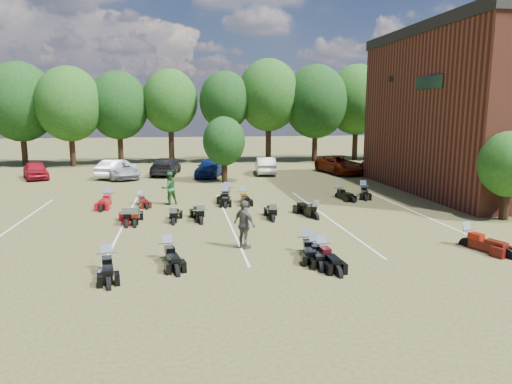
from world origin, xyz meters
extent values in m
plane|color=brown|center=(0.00, 0.00, 0.00)|extent=(160.00, 160.00, 0.00)
imported|color=maroon|center=(-16.70, 19.60, 0.71)|extent=(3.07, 4.47, 1.41)
imported|color=silver|center=(-10.45, 19.36, 0.74)|extent=(2.93, 4.74, 1.47)
imported|color=#989AA0|center=(-10.10, 18.69, 0.67)|extent=(3.83, 5.33, 1.35)
imported|color=black|center=(-6.54, 20.32, 0.73)|extent=(2.75, 5.26, 1.45)
imported|color=navy|center=(-2.89, 18.59, 0.77)|extent=(3.10, 4.85, 1.54)
imported|color=#ACADA8|center=(1.89, 19.49, 0.73)|extent=(1.98, 4.56, 1.46)
imported|color=#5C1505|center=(8.35, 18.75, 0.77)|extent=(3.49, 5.90, 1.54)
imported|color=#333437|center=(12.13, 19.57, 0.68)|extent=(2.40, 4.87, 1.36)
imported|color=#235F29|center=(-5.94, 7.43, 0.95)|extent=(1.15, 1.05, 1.91)
imported|color=#544D48|center=(-2.85, -1.74, 0.95)|extent=(1.02, 1.18, 1.91)
cube|color=black|center=(9.35, 12.00, 7.50)|extent=(0.30, 0.40, 0.30)
cube|color=black|center=(9.47, 7.00, 7.00)|extent=(0.06, 3.00, 0.80)
cylinder|color=black|center=(-21.00, 29.00, 2.04)|extent=(0.58, 0.58, 4.08)
ellipsoid|color=#1E4C19|center=(-21.00, 29.00, 6.33)|extent=(6.00, 6.00, 6.90)
cylinder|color=black|center=(-16.00, 29.00, 2.04)|extent=(0.58, 0.58, 4.08)
ellipsoid|color=#1E4C19|center=(-16.00, 29.00, 6.33)|extent=(6.00, 6.00, 6.90)
cylinder|color=black|center=(-11.00, 29.00, 2.04)|extent=(0.57, 0.58, 4.08)
ellipsoid|color=#1E4C19|center=(-11.00, 29.00, 6.33)|extent=(6.00, 6.00, 6.90)
cylinder|color=black|center=(-6.00, 29.00, 2.04)|extent=(0.57, 0.58, 4.08)
ellipsoid|color=#1E4C19|center=(-6.00, 29.00, 6.33)|extent=(6.00, 6.00, 6.90)
cylinder|color=black|center=(-1.00, 29.00, 2.04)|extent=(0.58, 0.58, 4.08)
ellipsoid|color=#1E4C19|center=(-1.00, 29.00, 6.33)|extent=(6.00, 6.00, 6.90)
cylinder|color=black|center=(4.00, 29.00, 2.04)|extent=(0.57, 0.58, 4.08)
ellipsoid|color=#1E4C19|center=(4.00, 29.00, 6.33)|extent=(6.00, 6.00, 6.90)
cylinder|color=black|center=(9.00, 29.00, 2.04)|extent=(0.57, 0.58, 4.08)
ellipsoid|color=#1E4C19|center=(9.00, 29.00, 6.33)|extent=(6.00, 6.00, 6.90)
cylinder|color=black|center=(14.00, 29.00, 2.04)|extent=(0.57, 0.58, 4.08)
ellipsoid|color=#1E4C19|center=(14.00, 29.00, 6.33)|extent=(6.00, 6.00, 6.90)
cylinder|color=black|center=(19.00, 29.00, 2.04)|extent=(0.58, 0.58, 4.08)
ellipsoid|color=#1E4C19|center=(19.00, 29.00, 6.33)|extent=(6.00, 6.00, 6.90)
cylinder|color=black|center=(24.00, 29.00, 2.04)|extent=(0.58, 0.58, 4.08)
ellipsoid|color=#1E4C19|center=(24.00, 29.00, 6.33)|extent=(6.00, 6.00, 6.90)
cylinder|color=black|center=(10.50, 1.00, 0.85)|extent=(0.24, 0.24, 1.71)
sphere|color=#1E4C19|center=(10.50, 1.00, 2.76)|extent=(2.80, 2.80, 2.80)
cylinder|color=black|center=(-2.00, 15.50, 0.95)|extent=(0.24, 0.24, 1.90)
sphere|color=#1E4C19|center=(-2.00, 15.50, 3.10)|extent=(3.20, 3.20, 3.20)
cube|color=silver|center=(-13.00, 3.00, 0.01)|extent=(0.10, 14.00, 0.01)
cube|color=silver|center=(-8.00, 3.00, 0.01)|extent=(0.10, 14.00, 0.01)
cube|color=silver|center=(-3.00, 3.00, 0.01)|extent=(0.10, 14.00, 0.01)
cube|color=silver|center=(2.00, 3.00, 0.01)|extent=(0.10, 14.00, 0.01)
cube|color=silver|center=(7.00, 3.00, 0.01)|extent=(0.10, 14.00, 0.01)
camera|label=1|loc=(-5.20, -18.78, 5.26)|focal=32.00mm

